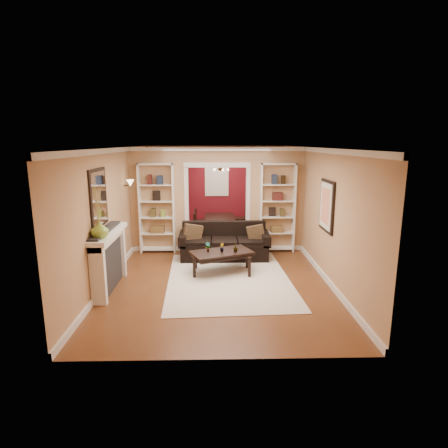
{
  "coord_description": "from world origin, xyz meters",
  "views": [
    {
      "loc": [
        -0.06,
        -8.46,
        2.82
      ],
      "look_at": [
        0.13,
        -0.8,
        1.14
      ],
      "focal_mm": 30.0,
      "sensor_mm": 36.0,
      "label": 1
    }
  ],
  "objects_px": {
    "bookshelf_right": "(277,208)",
    "sofa": "(224,241)",
    "bookshelf_left": "(157,209)",
    "coffee_table": "(222,262)",
    "dining_table": "(221,227)",
    "fireplace": "(110,260)"
  },
  "relations": [
    {
      "from": "sofa",
      "to": "dining_table",
      "type": "xyz_separation_m",
      "value": [
        -0.06,
        2.21,
        -0.14
      ]
    },
    {
      "from": "bookshelf_left",
      "to": "bookshelf_right",
      "type": "bearing_deg",
      "value": 0.0
    },
    {
      "from": "coffee_table",
      "to": "bookshelf_right",
      "type": "bearing_deg",
      "value": 26.14
    },
    {
      "from": "bookshelf_left",
      "to": "bookshelf_right",
      "type": "relative_size",
      "value": 1.0
    },
    {
      "from": "bookshelf_left",
      "to": "dining_table",
      "type": "height_order",
      "value": "bookshelf_left"
    },
    {
      "from": "coffee_table",
      "to": "dining_table",
      "type": "height_order",
      "value": "dining_table"
    },
    {
      "from": "bookshelf_left",
      "to": "fireplace",
      "type": "relative_size",
      "value": 1.35
    },
    {
      "from": "coffee_table",
      "to": "fireplace",
      "type": "height_order",
      "value": "fireplace"
    },
    {
      "from": "coffee_table",
      "to": "fireplace",
      "type": "distance_m",
      "value": 2.36
    },
    {
      "from": "bookshelf_right",
      "to": "sofa",
      "type": "bearing_deg",
      "value": -157.3
    },
    {
      "from": "fireplace",
      "to": "bookshelf_left",
      "type": "bearing_deg",
      "value": 77.95
    },
    {
      "from": "sofa",
      "to": "bookshelf_left",
      "type": "relative_size",
      "value": 0.96
    },
    {
      "from": "fireplace",
      "to": "dining_table",
      "type": "height_order",
      "value": "fireplace"
    },
    {
      "from": "coffee_table",
      "to": "fireplace",
      "type": "bearing_deg",
      "value": 179.2
    },
    {
      "from": "bookshelf_right",
      "to": "dining_table",
      "type": "bearing_deg",
      "value": 131.53
    },
    {
      "from": "sofa",
      "to": "bookshelf_right",
      "type": "relative_size",
      "value": 0.96
    },
    {
      "from": "bookshelf_right",
      "to": "coffee_table",
      "type": "bearing_deg",
      "value": -131.39
    },
    {
      "from": "coffee_table",
      "to": "sofa",
      "type": "bearing_deg",
      "value": 63.17
    },
    {
      "from": "sofa",
      "to": "coffee_table",
      "type": "height_order",
      "value": "sofa"
    },
    {
      "from": "fireplace",
      "to": "dining_table",
      "type": "bearing_deg",
      "value": 62.19
    },
    {
      "from": "sofa",
      "to": "coffee_table",
      "type": "bearing_deg",
      "value": -94.35
    },
    {
      "from": "sofa",
      "to": "coffee_table",
      "type": "xyz_separation_m",
      "value": [
        -0.08,
        -1.09,
        -0.19
      ]
    }
  ]
}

